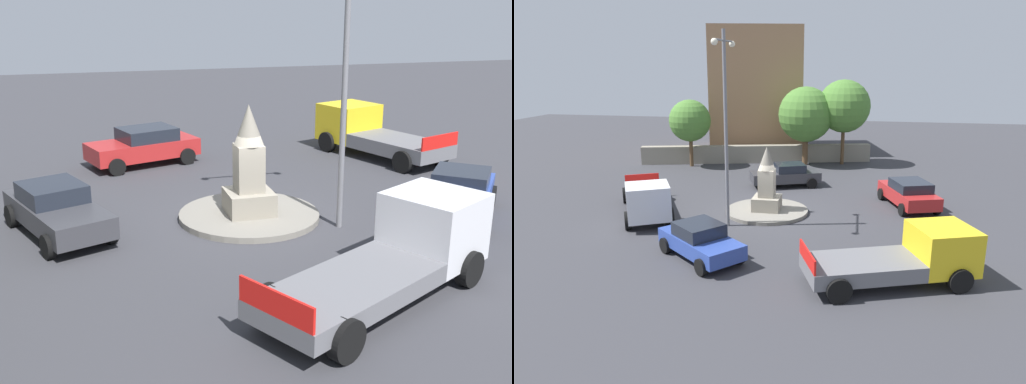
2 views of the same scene
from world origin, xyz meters
TOP-DOWN VIEW (x-y plane):
  - ground_plane at (0.00, 0.00)m, footprint 80.00×80.00m
  - traffic_island at (0.00, 0.00)m, footprint 4.16×4.16m
  - monument at (0.00, 0.00)m, footprint 1.35×1.35m
  - streetlamp at (2.28, -1.41)m, footprint 3.02×0.28m
  - car_red_waiting at (-2.31, 7.12)m, footprint 4.52×3.04m
  - car_blue_far_side at (6.14, -1.44)m, footprint 3.75×4.02m
  - car_dark_grey_passing at (-5.42, 0.16)m, footprint 3.09×4.47m
  - truck_white_parked_left at (1.97, -5.55)m, footprint 6.36×4.61m
  - truck_yellow_near_island at (6.85, 6.23)m, footprint 3.96×6.15m

SIDE VIEW (x-z plane):
  - ground_plane at x=0.00m, z-range 0.00..0.00m
  - traffic_island at x=0.00m, z-range 0.00..0.17m
  - car_dark_grey_passing at x=-5.42m, z-range 0.02..1.42m
  - car_blue_far_side at x=6.14m, z-range 0.02..1.43m
  - car_red_waiting at x=-2.31m, z-range 0.04..1.49m
  - truck_yellow_near_island at x=6.85m, z-range -0.03..1.92m
  - truck_white_parked_left at x=1.97m, z-range -0.05..1.95m
  - monument at x=0.00m, z-range -0.13..3.09m
  - streetlamp at x=2.28m, z-range 0.82..9.56m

